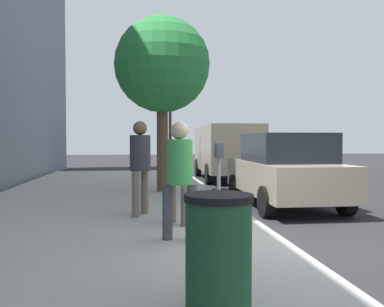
# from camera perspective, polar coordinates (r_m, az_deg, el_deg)

# --- Properties ---
(ground_plane) EXTENTS (80.00, 80.00, 0.00)m
(ground_plane) POSITION_cam_1_polar(r_m,az_deg,el_deg) (6.67, 12.01, -12.19)
(ground_plane) COLOR #232326
(ground_plane) RESTS_ON ground
(sidewalk_slab) EXTENTS (28.00, 6.00, 0.15)m
(sidewalk_slab) POSITION_cam_1_polar(r_m,az_deg,el_deg) (6.35, -15.12, -12.22)
(sidewalk_slab) COLOR #A8A59E
(sidewalk_slab) RESTS_ON ground_plane
(parking_meter) EXTENTS (0.36, 0.12, 1.41)m
(parking_meter) POSITION_cam_1_polar(r_m,az_deg,el_deg) (7.52, 3.68, -1.55)
(parking_meter) COLOR gray
(parking_meter) RESTS_ON sidewalk_slab
(pedestrian_at_meter) EXTENTS (0.47, 0.38, 1.73)m
(pedestrian_at_meter) POSITION_cam_1_polar(r_m,az_deg,el_deg) (7.20, -1.87, -1.72)
(pedestrian_at_meter) COLOR #726656
(pedestrian_at_meter) RESTS_ON sidewalk_slab
(pedestrian_bystander) EXTENTS (0.38, 0.50, 1.73)m
(pedestrian_bystander) POSITION_cam_1_polar(r_m,az_deg,el_deg) (6.06, -1.69, -2.39)
(pedestrian_bystander) COLOR #47474C
(pedestrian_bystander) RESTS_ON sidewalk_slab
(parking_officer) EXTENTS (0.51, 0.40, 1.83)m
(parking_officer) POSITION_cam_1_polar(r_m,az_deg,el_deg) (8.11, -7.10, -0.80)
(parking_officer) COLOR #726656
(parking_officer) RESTS_ON sidewalk_slab
(parked_sedan_near) EXTENTS (4.40, 1.97, 1.77)m
(parked_sedan_near) POSITION_cam_1_polar(r_m,az_deg,el_deg) (10.35, 12.52, -2.16)
(parked_sedan_near) COLOR gray
(parked_sedan_near) RESTS_ON ground_plane
(parked_van_far) EXTENTS (5.25, 2.22, 2.18)m
(parked_van_far) POSITION_cam_1_polar(r_m,az_deg,el_deg) (16.91, 4.69, 0.65)
(parked_van_far) COLOR gray
(parked_van_far) RESTS_ON ground_plane
(street_tree) EXTENTS (2.72, 2.72, 4.97)m
(street_tree) POSITION_cam_1_polar(r_m,az_deg,el_deg) (12.15, -4.09, 11.88)
(street_tree) COLOR brown
(street_tree) RESTS_ON sidewalk_slab
(traffic_signal) EXTENTS (0.24, 0.44, 3.60)m
(traffic_signal) POSITION_cam_1_polar(r_m,az_deg,el_deg) (16.97, -2.66, 5.12)
(traffic_signal) COLOR black
(traffic_signal) RESTS_ON sidewalk_slab
(trash_bin) EXTENTS (0.59, 0.59, 1.01)m
(trash_bin) POSITION_cam_1_polar(r_m,az_deg,el_deg) (3.62, 3.64, -13.47)
(trash_bin) COLOR #1E4C2D
(trash_bin) RESTS_ON sidewalk_slab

